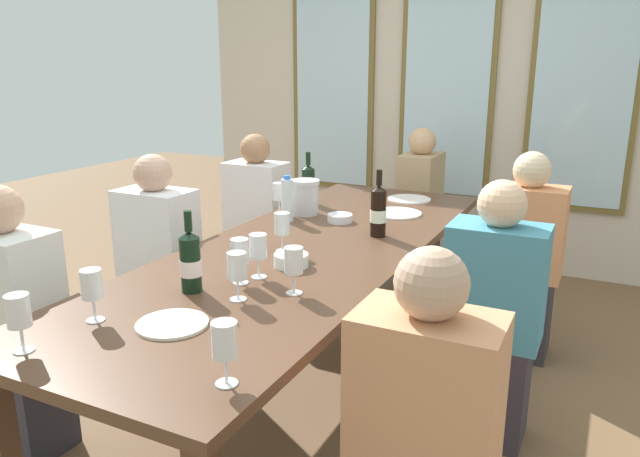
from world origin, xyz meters
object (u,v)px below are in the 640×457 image
at_px(wine_bottle_1, 190,262).
at_px(seated_person_6, 419,211).
at_px(seated_person_2, 160,267).
at_px(tasting_bowl_0, 340,218).
at_px(white_plate_2, 172,324).
at_px(wine_bottle_0, 308,184).
at_px(wine_glass_3, 294,263).
at_px(water_bottle, 287,200).
at_px(wine_glass_2, 92,287).
at_px(tasting_bowl_1, 291,260).
at_px(wine_glass_1, 18,312).
at_px(white_plate_1, 396,213).
at_px(seated_person_4, 257,224).
at_px(seated_person_1, 422,454).
at_px(wine_bottle_2, 378,211).
at_px(wine_glass_5, 282,225).
at_px(wine_glass_0, 225,341).
at_px(wine_glass_7, 240,253).
at_px(metal_pitcher, 305,197).
at_px(wine_glass_8, 258,248).
at_px(wine_glass_6, 237,268).
at_px(seated_person_3, 492,321).
at_px(seated_person_5, 523,261).
at_px(white_plate_0, 409,199).
at_px(dining_table, 306,260).
at_px(wine_glass_4, 279,193).

relative_size(wine_bottle_1, seated_person_6, 0.27).
bearing_deg(seated_person_2, tasting_bowl_0, 32.40).
xyz_separation_m(white_plate_2, wine_bottle_0, (-0.40, 1.71, 0.11)).
bearing_deg(wine_glass_3, wine_bottle_1, -157.38).
relative_size(water_bottle, wine_glass_2, 1.38).
distance_m(wine_bottle_1, tasting_bowl_1, 0.45).
height_order(white_plate_2, wine_glass_1, wine_glass_1).
bearing_deg(white_plate_1, seated_person_4, 171.30).
relative_size(wine_glass_2, seated_person_1, 0.16).
relative_size(wine_bottle_2, tasting_bowl_1, 2.28).
distance_m(tasting_bowl_0, water_bottle, 0.29).
height_order(wine_glass_5, seated_person_6, seated_person_6).
bearing_deg(wine_glass_0, seated_person_4, 120.33).
height_order(wine_bottle_0, seated_person_4, seated_person_4).
xyz_separation_m(water_bottle, wine_glass_7, (0.30, -0.89, 0.01)).
bearing_deg(seated_person_1, seated_person_6, 107.46).
distance_m(metal_pitcher, wine_glass_7, 1.09).
xyz_separation_m(tasting_bowl_1, seated_person_1, (0.76, -0.65, -0.24)).
height_order(wine_glass_7, seated_person_2, seated_person_2).
height_order(wine_bottle_0, wine_glass_8, wine_bottle_0).
height_order(wine_bottle_1, wine_glass_3, wine_bottle_1).
bearing_deg(seated_person_6, tasting_bowl_0, -91.99).
height_order(wine_glass_2, wine_glass_6, same).
bearing_deg(tasting_bowl_0, metal_pitcher, 164.01).
distance_m(wine_glass_3, seated_person_2, 1.21).
bearing_deg(wine_bottle_0, wine_glass_2, -85.12).
relative_size(wine_glass_0, seated_person_3, 0.16).
height_order(wine_bottle_1, tasting_bowl_0, wine_bottle_1).
xyz_separation_m(metal_pitcher, wine_glass_1, (0.02, -1.79, 0.03)).
height_order(white_plate_1, seated_person_5, seated_person_5).
xyz_separation_m(white_plate_2, wine_glass_1, (-0.27, -0.33, 0.12)).
distance_m(wine_bottle_2, tasting_bowl_0, 0.33).
relative_size(tasting_bowl_1, seated_person_3, 0.13).
height_order(white_plate_0, seated_person_5, seated_person_5).
bearing_deg(dining_table, wine_glass_8, -87.09).
relative_size(seated_person_2, seated_person_4, 1.00).
xyz_separation_m(tasting_bowl_0, seated_person_2, (-0.79, -0.50, -0.23)).
bearing_deg(wine_glass_7, tasting_bowl_0, 92.20).
distance_m(white_plate_1, wine_glass_7, 1.29).
height_order(wine_glass_0, seated_person_6, seated_person_6).
relative_size(dining_table, seated_person_2, 2.49).
height_order(white_plate_2, seated_person_6, seated_person_6).
relative_size(tasting_bowl_0, wine_glass_8, 0.75).
distance_m(wine_glass_1, wine_glass_4, 1.74).
distance_m(tasting_bowl_0, wine_glass_4, 0.38).
xyz_separation_m(water_bottle, wine_glass_6, (0.38, -1.03, 0.00)).
relative_size(white_plate_1, seated_person_4, 0.25).
xyz_separation_m(dining_table, white_plate_1, (0.17, 0.75, 0.07)).
distance_m(white_plate_1, wine_glass_2, 1.82).
relative_size(wine_glass_0, wine_glass_5, 1.00).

